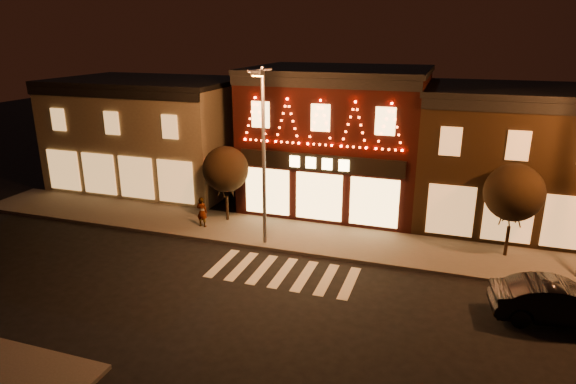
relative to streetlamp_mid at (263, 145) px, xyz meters
The scene contains 10 objects.
ground 8.40m from the streetlamp_mid, 74.14° to the right, with size 120.00×120.00×0.00m, color black.
sidewalk_far 6.59m from the streetlamp_mid, 23.40° to the left, with size 44.00×4.00×0.15m, color #47423D.
building_left 13.64m from the streetlamp_mid, 145.70° to the left, with size 12.20×8.28×7.30m.
building_pulp 7.90m from the streetlamp_mid, 76.68° to the left, with size 10.20×8.34×8.30m.
building_right_a 13.72m from the streetlamp_mid, 34.05° to the left, with size 9.20×8.28×7.50m.
streetlamp_mid is the anchor object (origin of this frame).
tree_left 4.59m from the streetlamp_mid, 141.87° to the left, with size 2.51×2.51×4.20m.
tree_right 11.70m from the streetlamp_mid, 12.27° to the left, with size 2.65×2.65×4.43m.
dark_sedan 13.70m from the streetlamp_mid, 12.41° to the right, with size 1.65×4.74×1.56m, color black.
pedestrian 5.95m from the streetlamp_mid, 164.20° to the left, with size 0.61×0.40×1.66m, color gray.
Camera 1 is at (6.55, -14.78, 10.17)m, focal length 30.89 mm.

